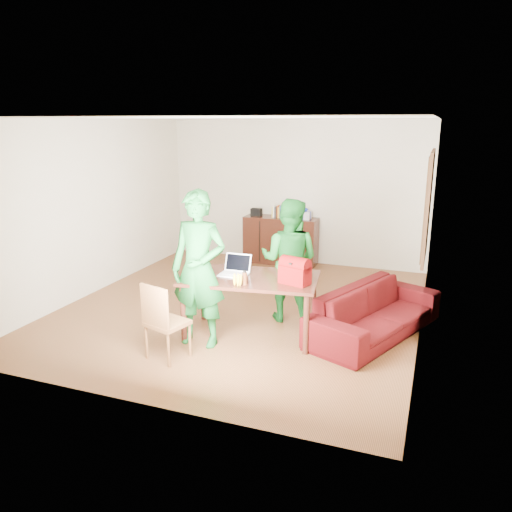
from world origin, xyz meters
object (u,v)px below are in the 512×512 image
at_px(table, 250,284).
at_px(red_bag, 295,273).
at_px(sofa, 375,312).
at_px(chair, 167,336).
at_px(person_far, 289,260).
at_px(laptop, 233,272).
at_px(bottle, 245,278).
at_px(person_near, 199,269).

height_order(table, red_bag, red_bag).
xyz_separation_m(red_bag, sofa, (0.89, 0.64, -0.61)).
relative_size(chair, person_far, 0.54).
distance_m(laptop, red_bag, 0.82).
relative_size(person_far, sofa, 0.81).
distance_m(table, bottle, 0.37).
relative_size(chair, laptop, 2.63).
xyz_separation_m(chair, red_bag, (1.27, 0.86, 0.65)).
distance_m(table, red_bag, 0.64).
xyz_separation_m(table, person_far, (0.30, 0.70, 0.16)).
height_order(table, person_near, person_near).
height_order(table, sofa, table).
xyz_separation_m(chair, laptop, (0.45, 0.91, 0.56)).
bearing_deg(sofa, red_bag, 148.58).
distance_m(table, person_far, 0.77).
distance_m(chair, person_far, 1.98).
bearing_deg(laptop, person_near, -123.64).
distance_m(person_near, bottle, 0.56).
bearing_deg(laptop, person_far, 53.82).
height_order(bottle, red_bag, red_bag).
height_order(bottle, sofa, bottle).
bearing_deg(chair, laptop, 79.79).
xyz_separation_m(person_near, red_bag, (1.09, 0.37, -0.04)).
distance_m(person_far, sofa, 1.31).
bearing_deg(bottle, sofa, 31.57).
bearing_deg(table, person_far, 59.00).
bearing_deg(sofa, laptop, 132.03).
xyz_separation_m(chair, bottle, (0.72, 0.62, 0.60)).
height_order(person_far, laptop, person_far).
distance_m(person_far, bottle, 1.04).
distance_m(table, sofa, 1.64).
bearing_deg(table, person_near, -146.69).
xyz_separation_m(chair, person_near, (0.18, 0.50, 0.68)).
bearing_deg(table, red_bag, -14.72).
relative_size(table, chair, 1.95).
relative_size(bottle, sofa, 0.08).
height_order(chair, bottle, bottle).
relative_size(person_far, laptop, 4.82).
relative_size(person_near, sofa, 0.91).
distance_m(bottle, red_bag, 0.60).
bearing_deg(sofa, person_far, 106.89).
xyz_separation_m(table, chair, (-0.67, -0.93, -0.42)).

